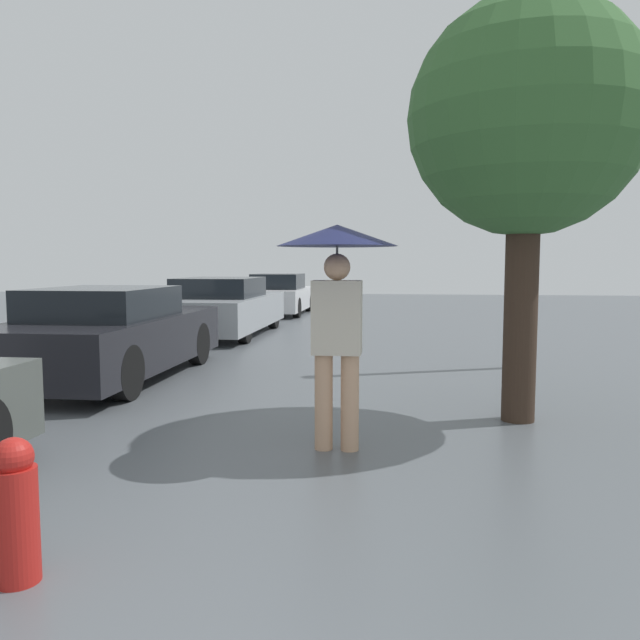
{
  "coord_description": "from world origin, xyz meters",
  "views": [
    {
      "loc": [
        0.48,
        -0.9,
        1.56
      ],
      "look_at": [
        -0.17,
        4.18,
        1.09
      ],
      "focal_mm": 35.0,
      "sensor_mm": 36.0,
      "label": 1
    }
  ],
  "objects_px": {
    "parked_car_second": "(110,335)",
    "fire_hydrant": "(16,511)",
    "parked_car_third": "(223,307)",
    "pedestrian": "(337,277)",
    "parked_car_farthest": "(279,295)",
    "tree": "(526,121)",
    "street_lamp": "(517,218)"
  },
  "relations": [
    {
      "from": "parked_car_second",
      "to": "fire_hydrant",
      "type": "distance_m",
      "value": 5.55
    },
    {
      "from": "parked_car_second",
      "to": "parked_car_third",
      "type": "height_order",
      "value": "parked_car_third"
    },
    {
      "from": "pedestrian",
      "to": "parked_car_farthest",
      "type": "relative_size",
      "value": 0.49
    },
    {
      "from": "parked_car_third",
      "to": "parked_car_farthest",
      "type": "height_order",
      "value": "parked_car_third"
    },
    {
      "from": "tree",
      "to": "fire_hydrant",
      "type": "relative_size",
      "value": 5.62
    },
    {
      "from": "parked_car_farthest",
      "to": "parked_car_second",
      "type": "bearing_deg",
      "value": -91.37
    },
    {
      "from": "parked_car_third",
      "to": "fire_hydrant",
      "type": "height_order",
      "value": "parked_car_third"
    },
    {
      "from": "parked_car_second",
      "to": "pedestrian",
      "type": "bearing_deg",
      "value": -40.03
    },
    {
      "from": "parked_car_third",
      "to": "tree",
      "type": "bearing_deg",
      "value": -53.86
    },
    {
      "from": "parked_car_second",
      "to": "fire_hydrant",
      "type": "bearing_deg",
      "value": -68.79
    },
    {
      "from": "tree",
      "to": "street_lamp",
      "type": "height_order",
      "value": "street_lamp"
    },
    {
      "from": "street_lamp",
      "to": "fire_hydrant",
      "type": "height_order",
      "value": "street_lamp"
    },
    {
      "from": "parked_car_farthest",
      "to": "tree",
      "type": "relative_size",
      "value": 0.94
    },
    {
      "from": "parked_car_second",
      "to": "parked_car_third",
      "type": "bearing_deg",
      "value": 89.35
    },
    {
      "from": "tree",
      "to": "fire_hydrant",
      "type": "distance_m",
      "value": 5.31
    },
    {
      "from": "pedestrian",
      "to": "street_lamp",
      "type": "bearing_deg",
      "value": 63.24
    },
    {
      "from": "parked_car_second",
      "to": "tree",
      "type": "relative_size",
      "value": 1.02
    },
    {
      "from": "parked_car_third",
      "to": "tree",
      "type": "height_order",
      "value": "tree"
    },
    {
      "from": "parked_car_second",
      "to": "street_lamp",
      "type": "height_order",
      "value": "street_lamp"
    },
    {
      "from": "pedestrian",
      "to": "street_lamp",
      "type": "xyz_separation_m",
      "value": [
        2.2,
        4.37,
        0.77
      ]
    },
    {
      "from": "tree",
      "to": "street_lamp",
      "type": "relative_size",
      "value": 1.0
    },
    {
      "from": "pedestrian",
      "to": "parked_car_third",
      "type": "relative_size",
      "value": 0.41
    },
    {
      "from": "street_lamp",
      "to": "fire_hydrant",
      "type": "distance_m",
      "value": 7.83
    },
    {
      "from": "parked_car_farthest",
      "to": "parked_car_third",
      "type": "bearing_deg",
      "value": -92.06
    },
    {
      "from": "street_lamp",
      "to": "parked_car_second",
      "type": "bearing_deg",
      "value": -164.25
    },
    {
      "from": "tree",
      "to": "parked_car_second",
      "type": "bearing_deg",
      "value": 162.17
    },
    {
      "from": "street_lamp",
      "to": "fire_hydrant",
      "type": "xyz_separation_m",
      "value": [
        -3.54,
        -6.73,
        -1.86
      ]
    },
    {
      "from": "pedestrian",
      "to": "fire_hydrant",
      "type": "distance_m",
      "value": 2.92
    },
    {
      "from": "street_lamp",
      "to": "parked_car_third",
      "type": "bearing_deg",
      "value": 146.54
    },
    {
      "from": "parked_car_farthest",
      "to": "street_lamp",
      "type": "bearing_deg",
      "value": -59.72
    },
    {
      "from": "pedestrian",
      "to": "parked_car_second",
      "type": "xyz_separation_m",
      "value": [
        -3.34,
        2.81,
        -0.86
      ]
    },
    {
      "from": "pedestrian",
      "to": "parked_car_farthest",
      "type": "height_order",
      "value": "pedestrian"
    }
  ]
}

